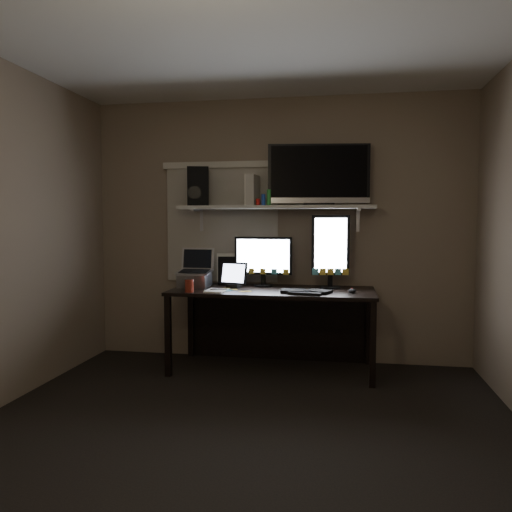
% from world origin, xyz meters
% --- Properties ---
extents(floor, '(3.60, 3.60, 0.00)m').
position_xyz_m(floor, '(0.00, 0.00, 0.00)').
color(floor, black).
rests_on(floor, ground).
extents(ceiling, '(3.60, 3.60, 0.00)m').
position_xyz_m(ceiling, '(0.00, 0.00, 2.50)').
color(ceiling, silver).
rests_on(ceiling, back_wall).
extents(back_wall, '(3.60, 0.00, 3.60)m').
position_xyz_m(back_wall, '(0.00, 1.80, 1.25)').
color(back_wall, '#80715C').
rests_on(back_wall, floor).
extents(window_blinds, '(1.10, 0.02, 1.10)m').
position_xyz_m(window_blinds, '(-0.55, 1.79, 1.30)').
color(window_blinds, beige).
rests_on(window_blinds, back_wall).
extents(desk, '(1.80, 0.75, 0.73)m').
position_xyz_m(desk, '(0.00, 1.55, 0.55)').
color(desk, black).
rests_on(desk, floor).
extents(wall_shelf, '(1.80, 0.35, 0.03)m').
position_xyz_m(wall_shelf, '(0.00, 1.62, 1.46)').
color(wall_shelf, '#B7B8B3').
rests_on(wall_shelf, back_wall).
extents(monitor_landscape, '(0.54, 0.08, 0.47)m').
position_xyz_m(monitor_landscape, '(-0.11, 1.61, 0.97)').
color(monitor_landscape, black).
rests_on(monitor_landscape, desk).
extents(monitor_portrait, '(0.34, 0.10, 0.68)m').
position_xyz_m(monitor_portrait, '(0.50, 1.57, 1.07)').
color(monitor_portrait, black).
rests_on(monitor_portrait, desk).
extents(keyboard, '(0.45, 0.24, 0.03)m').
position_xyz_m(keyboard, '(0.31, 1.26, 0.74)').
color(keyboard, black).
rests_on(keyboard, desk).
extents(mouse, '(0.07, 0.11, 0.04)m').
position_xyz_m(mouse, '(0.70, 1.32, 0.75)').
color(mouse, black).
rests_on(mouse, desk).
extents(notepad, '(0.17, 0.23, 0.01)m').
position_xyz_m(notepad, '(-0.47, 1.22, 0.74)').
color(notepad, white).
rests_on(notepad, desk).
extents(tablet, '(0.29, 0.18, 0.24)m').
position_xyz_m(tablet, '(-0.37, 1.48, 0.85)').
color(tablet, black).
rests_on(tablet, desk).
extents(file_sorter, '(0.23, 0.12, 0.29)m').
position_xyz_m(file_sorter, '(-0.45, 1.72, 0.87)').
color(file_sorter, black).
rests_on(file_sorter, desk).
extents(laptop, '(0.32, 0.26, 0.35)m').
position_xyz_m(laptop, '(-0.73, 1.45, 0.90)').
color(laptop, '#B8B9BD').
rests_on(laptop, desk).
extents(cup, '(0.10, 0.10, 0.11)m').
position_xyz_m(cup, '(-0.68, 1.14, 0.78)').
color(cup, maroon).
rests_on(cup, desk).
extents(sticky_notes, '(0.32, 0.27, 0.00)m').
position_xyz_m(sticky_notes, '(-0.28, 1.33, 0.73)').
color(sticky_notes, gold).
rests_on(sticky_notes, desk).
extents(tv, '(0.93, 0.28, 0.55)m').
position_xyz_m(tv, '(0.39, 1.64, 1.76)').
color(tv, black).
rests_on(tv, wall_shelf).
extents(game_console, '(0.11, 0.25, 0.28)m').
position_xyz_m(game_console, '(-0.22, 1.64, 1.62)').
color(game_console, beige).
rests_on(game_console, wall_shelf).
extents(speaker, '(0.25, 0.28, 0.36)m').
position_xyz_m(speaker, '(-0.73, 1.61, 1.66)').
color(speaker, black).
rests_on(speaker, wall_shelf).
extents(bottles, '(0.23, 0.07, 0.15)m').
position_xyz_m(bottles, '(-0.10, 1.54, 1.55)').
color(bottles, '#A50F0C').
rests_on(bottles, wall_shelf).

